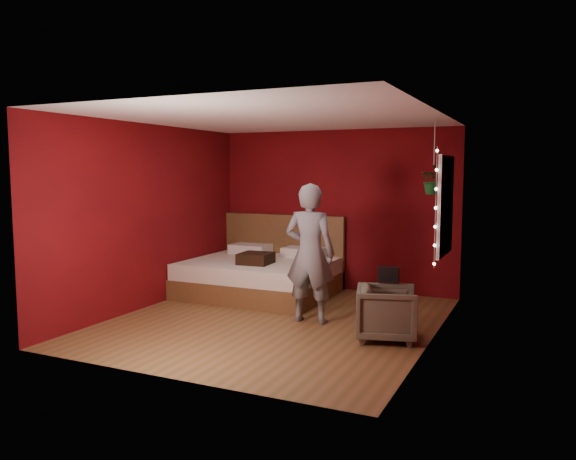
% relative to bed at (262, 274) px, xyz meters
% --- Properties ---
extents(floor, '(4.50, 4.50, 0.00)m').
position_rel_bed_xyz_m(floor, '(0.91, -1.37, -0.31)').
color(floor, brown).
rests_on(floor, ground).
extents(room_walls, '(4.04, 4.54, 2.62)m').
position_rel_bed_xyz_m(room_walls, '(0.91, -1.37, 1.37)').
color(room_walls, '#690B0D').
rests_on(room_walls, ground).
extents(window, '(0.05, 0.97, 1.27)m').
position_rel_bed_xyz_m(window, '(2.87, -0.47, 1.19)').
color(window, white).
rests_on(window, room_walls).
extents(fairy_lights, '(0.04, 0.04, 1.45)m').
position_rel_bed_xyz_m(fairy_lights, '(2.85, -1.00, 1.19)').
color(fairy_lights, silver).
rests_on(fairy_lights, room_walls).
extents(bed, '(2.18, 1.86, 1.20)m').
position_rel_bed_xyz_m(bed, '(0.00, 0.00, 0.00)').
color(bed, brown).
rests_on(bed, ground).
extents(person, '(0.68, 0.48, 1.78)m').
position_rel_bed_xyz_m(person, '(1.33, -1.23, 0.58)').
color(person, slate).
rests_on(person, ground).
extents(armchair, '(0.84, 0.82, 0.62)m').
position_rel_bed_xyz_m(armchair, '(2.42, -1.56, -0.00)').
color(armchair, '#60604C').
rests_on(armchair, ground).
extents(handbag, '(0.26, 0.15, 0.18)m').
position_rel_bed_xyz_m(handbag, '(2.36, -1.27, 0.39)').
color(handbag, black).
rests_on(handbag, armchair).
extents(throw_pillow, '(0.49, 0.49, 0.16)m').
position_rel_bed_xyz_m(throw_pillow, '(0.10, -0.40, 0.32)').
color(throw_pillow, black).
rests_on(throw_pillow, bed).
extents(hanging_plant, '(0.42, 0.39, 0.97)m').
position_rel_bed_xyz_m(hanging_plant, '(2.67, -0.20, 1.51)').
color(hanging_plant, silver).
rests_on(hanging_plant, room_walls).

